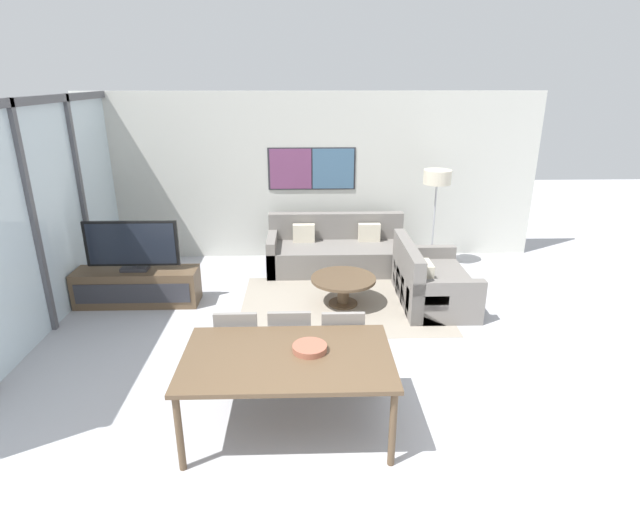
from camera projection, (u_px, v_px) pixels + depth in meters
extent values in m
plane|color=#B2B2B7|center=(323.00, 485.00, 3.90)|extent=(24.00, 24.00, 0.00)
cube|color=silver|center=(312.00, 177.00, 8.48)|extent=(7.69, 0.06, 2.80)
cube|color=#2D2D33|center=(312.00, 169.00, 8.39)|extent=(1.47, 0.01, 0.71)
cube|color=#753D66|center=(291.00, 169.00, 8.38)|extent=(0.70, 0.02, 0.67)
cube|color=#426684|center=(333.00, 169.00, 8.40)|extent=(0.70, 0.02, 0.67)
cube|color=silver|center=(31.00, 222.00, 5.86)|extent=(0.02, 5.37, 2.80)
cube|color=#515156|center=(9.00, 103.00, 5.40)|extent=(0.07, 5.37, 0.10)
cube|color=#515156|center=(34.00, 222.00, 5.86)|extent=(0.07, 0.08, 2.80)
cube|color=#515156|center=(81.00, 197.00, 7.12)|extent=(0.07, 0.08, 2.80)
cube|color=gray|center=(343.00, 304.00, 7.01)|extent=(2.83, 1.99, 0.01)
cube|color=brown|center=(138.00, 287.00, 6.96)|extent=(1.68, 0.46, 0.50)
cube|color=#2D2D33|center=(132.00, 294.00, 6.73)|extent=(1.55, 0.01, 0.28)
cube|color=#2D2D33|center=(135.00, 268.00, 6.86)|extent=(0.36, 0.20, 0.05)
cube|color=#2D2D33|center=(134.00, 264.00, 6.84)|extent=(0.06, 0.03, 0.08)
cube|color=black|center=(132.00, 244.00, 6.74)|extent=(1.26, 0.04, 0.63)
cube|color=black|center=(131.00, 244.00, 6.72)|extent=(1.17, 0.01, 0.57)
cube|color=slate|center=(337.00, 257.00, 8.20)|extent=(2.26, 0.94, 0.42)
cube|color=slate|center=(336.00, 237.00, 8.49)|extent=(2.26, 0.16, 0.86)
cube|color=slate|center=(272.00, 253.00, 8.14)|extent=(0.14, 0.94, 0.60)
cube|color=slate|center=(401.00, 252.00, 8.20)|extent=(0.14, 0.94, 0.60)
cube|color=beige|center=(304.00, 233.00, 8.26)|extent=(0.36, 0.12, 0.30)
cube|color=beige|center=(369.00, 233.00, 8.29)|extent=(0.36, 0.12, 0.30)
cube|color=slate|center=(434.00, 288.00, 7.02)|extent=(0.94, 1.49, 0.42)
cube|color=slate|center=(407.00, 274.00, 6.94)|extent=(0.16, 1.49, 0.86)
cube|color=slate|center=(447.00, 303.00, 6.36)|extent=(0.94, 0.14, 0.60)
cube|color=slate|center=(423.00, 265.00, 7.63)|extent=(0.94, 0.14, 0.60)
cube|color=beige|center=(426.00, 273.00, 6.58)|extent=(0.12, 0.36, 0.30)
cylinder|color=brown|center=(343.00, 303.00, 7.00)|extent=(0.40, 0.40, 0.03)
cylinder|color=brown|center=(343.00, 292.00, 6.94)|extent=(0.16, 0.16, 0.37)
cylinder|color=brown|center=(343.00, 279.00, 6.88)|extent=(0.90, 0.90, 0.04)
cube|color=brown|center=(287.00, 358.00, 4.31)|extent=(1.82, 1.09, 0.04)
cylinder|color=brown|center=(179.00, 433.00, 3.95)|extent=(0.06, 0.06, 0.71)
cylinder|color=brown|center=(393.00, 429.00, 4.00)|extent=(0.06, 0.06, 0.71)
cylinder|color=brown|center=(203.00, 366.00, 4.87)|extent=(0.06, 0.06, 0.71)
cylinder|color=brown|center=(376.00, 363.00, 4.91)|extent=(0.06, 0.06, 0.71)
cube|color=gray|center=(240.00, 342.00, 5.17)|extent=(0.46, 0.46, 0.06)
cube|color=gray|center=(236.00, 332.00, 4.90)|extent=(0.42, 0.05, 0.41)
cylinder|color=brown|center=(219.00, 372.00, 5.06)|extent=(0.04, 0.04, 0.39)
cylinder|color=brown|center=(258.00, 371.00, 5.07)|extent=(0.04, 0.04, 0.39)
cylinder|color=brown|center=(225.00, 351.00, 5.43)|extent=(0.04, 0.04, 0.39)
cylinder|color=brown|center=(261.00, 351.00, 5.44)|extent=(0.04, 0.04, 0.39)
cube|color=gray|center=(291.00, 341.00, 5.20)|extent=(0.46, 0.46, 0.06)
cube|color=gray|center=(290.00, 331.00, 4.92)|extent=(0.42, 0.05, 0.41)
cylinder|color=brown|center=(271.00, 371.00, 5.08)|extent=(0.04, 0.04, 0.39)
cylinder|color=brown|center=(310.00, 370.00, 5.09)|extent=(0.04, 0.04, 0.39)
cylinder|color=brown|center=(273.00, 350.00, 5.45)|extent=(0.04, 0.04, 0.39)
cylinder|color=brown|center=(310.00, 350.00, 5.47)|extent=(0.04, 0.04, 0.39)
cube|color=gray|center=(341.00, 342.00, 5.18)|extent=(0.46, 0.46, 0.06)
cube|color=gray|center=(343.00, 332.00, 4.91)|extent=(0.42, 0.05, 0.41)
cylinder|color=brown|center=(323.00, 371.00, 5.06)|extent=(0.04, 0.04, 0.39)
cylinder|color=brown|center=(362.00, 371.00, 5.08)|extent=(0.04, 0.04, 0.39)
cylinder|color=brown|center=(321.00, 351.00, 5.44)|extent=(0.04, 0.04, 0.39)
cylinder|color=brown|center=(358.00, 350.00, 5.45)|extent=(0.04, 0.04, 0.39)
cylinder|color=#995642|center=(310.00, 348.00, 4.37)|extent=(0.30, 0.30, 0.06)
torus|color=#995642|center=(310.00, 346.00, 4.36)|extent=(0.31, 0.31, 0.02)
cylinder|color=#2D2D33|center=(430.00, 267.00, 8.33)|extent=(0.28, 0.28, 0.02)
cylinder|color=#B7B7BC|center=(433.00, 226.00, 8.09)|extent=(0.03, 0.03, 1.40)
cylinder|color=beige|center=(437.00, 177.00, 7.81)|extent=(0.43, 0.43, 0.22)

